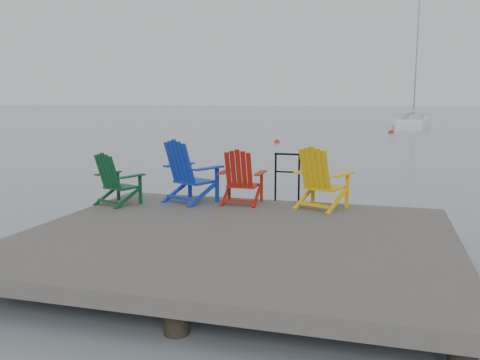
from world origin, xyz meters
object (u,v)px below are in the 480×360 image
(chair_blue, at_px, (189,171))
(sailboat_near, at_px, (412,124))
(chair_green, at_px, (116,179))
(chair_red, at_px, (241,177))
(buoy_b, at_px, (277,142))
(buoy_d, at_px, (391,133))
(handrail, at_px, (287,172))
(chair_yellow, at_px, (321,178))

(chair_blue, height_order, sailboat_near, sailboat_near)
(chair_green, height_order, chair_red, chair_red)
(chair_blue, distance_m, buoy_b, 19.73)
(chair_green, xyz_separation_m, buoy_d, (4.98, 30.63, -0.97))
(chair_green, bearing_deg, buoy_b, 112.62)
(handrail, xyz_separation_m, sailboat_near, (3.87, 36.57, -0.69))
(chair_red, xyz_separation_m, sailboat_near, (4.62, 37.05, -0.64))
(sailboat_near, height_order, buoy_b, sailboat_near)
(chair_green, height_order, buoy_b, chair_green)
(chair_red, relative_size, sailboat_near, 0.08)
(sailboat_near, bearing_deg, chair_blue, -90.26)
(chair_green, xyz_separation_m, chair_blue, (1.17, 0.57, 0.11))
(chair_green, distance_m, buoy_b, 20.18)
(chair_red, xyz_separation_m, buoy_d, (2.84, 29.95, -1.00))
(chair_red, bearing_deg, chair_blue, -175.47)
(handrail, height_order, chair_yellow, chair_yellow)
(chair_red, height_order, chair_yellow, chair_yellow)
(chair_red, height_order, buoy_d, chair_red)
(handrail, relative_size, chair_blue, 0.79)
(buoy_d, bearing_deg, chair_blue, -97.21)
(handrail, distance_m, sailboat_near, 36.78)
(buoy_b, bearing_deg, chair_blue, -82.82)
(chair_blue, bearing_deg, buoy_b, 121.47)
(handrail, height_order, sailboat_near, sailboat_near)
(chair_blue, relative_size, chair_yellow, 1.06)
(chair_blue, bearing_deg, chair_green, -129.90)
(handrail, height_order, buoy_d, handrail)
(chair_yellow, xyz_separation_m, buoy_d, (1.41, 29.95, -1.04))
(chair_green, height_order, sailboat_near, sailboat_near)
(chair_red, bearing_deg, sailboat_near, 80.79)
(chair_green, distance_m, chair_red, 2.25)
(handrail, distance_m, chair_blue, 1.82)
(handrail, distance_m, chair_yellow, 0.83)
(buoy_b, height_order, buoy_d, buoy_d)
(chair_blue, relative_size, sailboat_near, 0.09)
(chair_green, xyz_separation_m, chair_red, (2.14, 0.68, 0.03))
(chair_green, bearing_deg, chair_yellow, 29.71)
(chair_yellow, relative_size, buoy_b, 3.30)
(buoy_d, bearing_deg, sailboat_near, 75.88)
(chair_blue, distance_m, chair_red, 0.98)
(chair_yellow, bearing_deg, buoy_b, 125.33)
(handrail, height_order, buoy_b, handrail)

